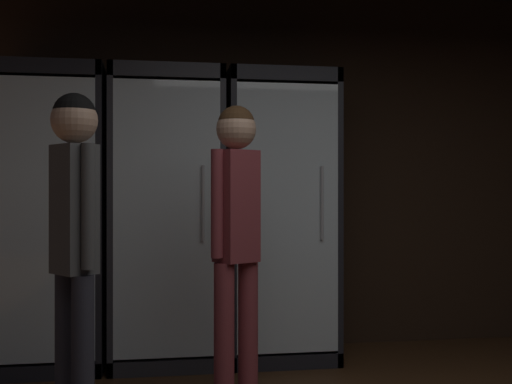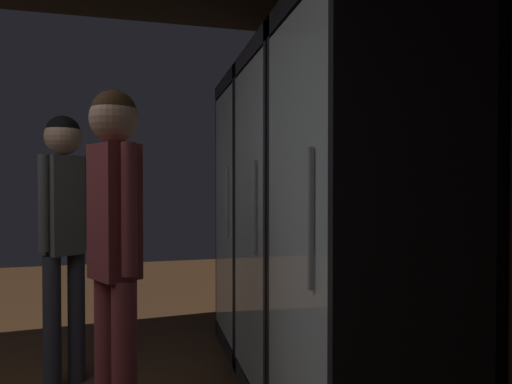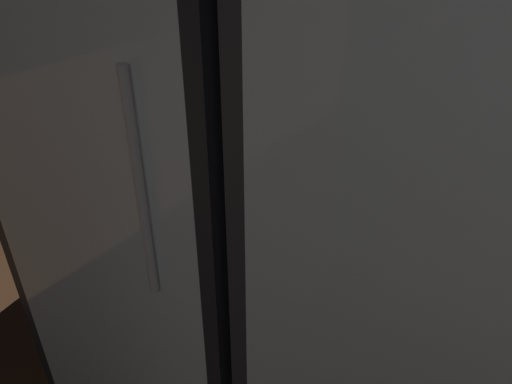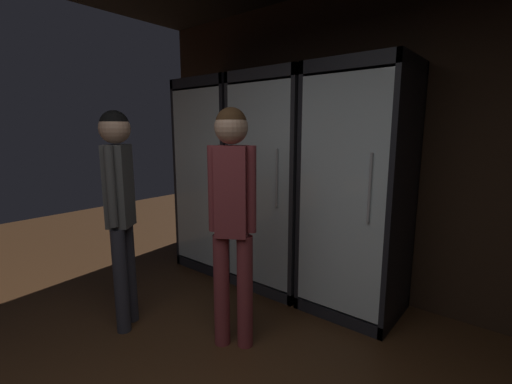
% 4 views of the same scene
% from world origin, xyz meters
% --- Properties ---
extents(wall_back, '(6.00, 0.06, 2.80)m').
position_xyz_m(wall_back, '(0.00, 3.03, 1.40)').
color(wall_back, black).
rests_on(wall_back, ground).
extents(cooler_far_left, '(0.78, 0.68, 2.06)m').
position_xyz_m(cooler_far_left, '(-1.96, 2.70, 1.01)').
color(cooler_far_left, black).
rests_on(cooler_far_left, ground).
extents(cooler_left, '(0.78, 0.68, 2.06)m').
position_xyz_m(cooler_left, '(-1.15, 2.70, 1.01)').
color(cooler_left, '#2B2B30').
rests_on(cooler_left, ground).
extents(cooler_center, '(0.78, 0.68, 2.06)m').
position_xyz_m(cooler_center, '(-0.34, 2.70, 1.01)').
color(cooler_center, black).
rests_on(cooler_center, ground).
extents(shopper_near, '(0.29, 0.25, 1.68)m').
position_xyz_m(shopper_near, '(-0.79, 1.61, 1.04)').
color(shopper_near, brown).
rests_on(shopper_near, ground).
extents(shopper_far, '(0.25, 0.26, 1.68)m').
position_xyz_m(shopper_far, '(-1.61, 1.26, 1.05)').
color(shopper_far, '#2D2D38').
rests_on(shopper_far, ground).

